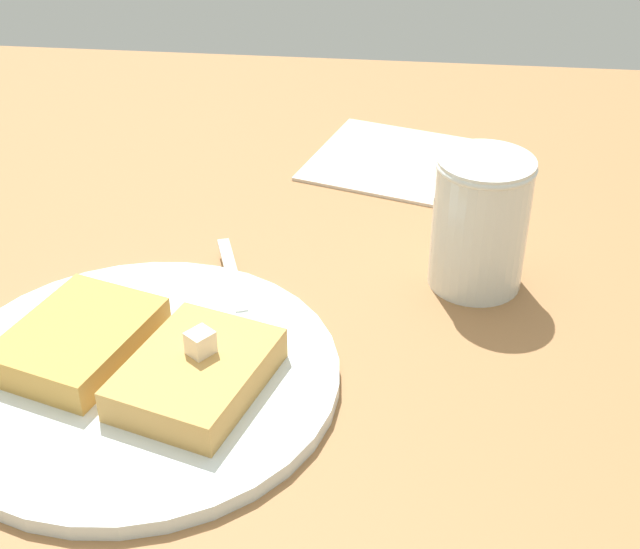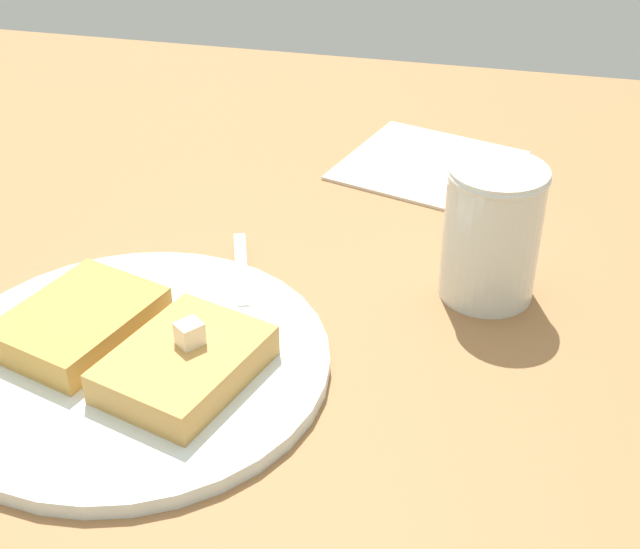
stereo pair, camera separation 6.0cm
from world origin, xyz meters
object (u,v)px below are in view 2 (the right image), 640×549
(fork, at_px, (243,300))
(syrup_jar, at_px, (491,237))
(plate, at_px, (134,361))
(napkin, at_px, (429,165))

(fork, bearing_deg, syrup_jar, -157.83)
(syrup_jar, bearing_deg, plate, 33.31)
(plate, bearing_deg, syrup_jar, -146.69)
(fork, height_order, napkin, fork)
(syrup_jar, bearing_deg, fork, 22.17)
(napkin, bearing_deg, syrup_jar, 108.69)
(fork, relative_size, napkin, 1.04)
(fork, xyz_separation_m, syrup_jar, (-0.17, -0.07, 0.03))
(plate, xyz_separation_m, syrup_jar, (-0.22, -0.14, 0.04))
(fork, relative_size, syrup_jar, 1.53)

